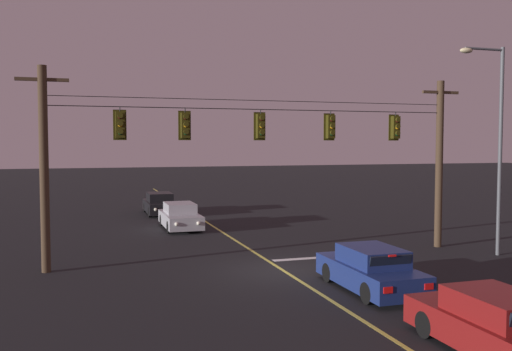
# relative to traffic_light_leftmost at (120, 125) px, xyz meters

# --- Properties ---
(ground_plane) EXTENTS (180.00, 180.00, 0.00)m
(ground_plane) POSITION_rel_traffic_light_leftmost_xyz_m (5.55, -2.23, -5.30)
(ground_plane) COLOR black
(lane_centre_stripe) EXTENTS (0.14, 60.00, 0.01)m
(lane_centre_stripe) POSITION_rel_traffic_light_leftmost_xyz_m (5.55, 6.02, -5.29)
(lane_centre_stripe) COLOR #D1C64C
(lane_centre_stripe) RESTS_ON ground
(stop_bar_paint) EXTENTS (3.40, 0.36, 0.01)m
(stop_bar_paint) POSITION_rel_traffic_light_leftmost_xyz_m (7.45, -0.58, -5.29)
(stop_bar_paint) COLOR silver
(stop_bar_paint) RESTS_ON ground
(signal_span_assembly) EXTENTS (18.19, 0.32, 7.35)m
(signal_span_assembly) POSITION_rel_traffic_light_leftmost_xyz_m (5.55, 0.02, -1.47)
(signal_span_assembly) COLOR #423021
(signal_span_assembly) RESTS_ON ground
(traffic_light_leftmost) EXTENTS (0.48, 0.41, 1.22)m
(traffic_light_leftmost) POSITION_rel_traffic_light_leftmost_xyz_m (0.00, 0.00, 0.00)
(traffic_light_leftmost) COLOR black
(traffic_light_left_inner) EXTENTS (0.48, 0.41, 1.22)m
(traffic_light_left_inner) POSITION_rel_traffic_light_leftmost_xyz_m (2.41, 0.00, 0.00)
(traffic_light_left_inner) COLOR black
(traffic_light_centre) EXTENTS (0.48, 0.41, 1.22)m
(traffic_light_centre) POSITION_rel_traffic_light_leftmost_xyz_m (5.43, 0.00, 0.00)
(traffic_light_centre) COLOR black
(traffic_light_right_inner) EXTENTS (0.48, 0.41, 1.22)m
(traffic_light_right_inner) POSITION_rel_traffic_light_leftmost_xyz_m (8.46, 0.00, 0.00)
(traffic_light_right_inner) COLOR black
(traffic_light_rightmost) EXTENTS (0.48, 0.41, 1.22)m
(traffic_light_rightmost) POSITION_rel_traffic_light_leftmost_xyz_m (11.51, 0.00, 0.00)
(traffic_light_rightmost) COLOR black
(car_waiting_near_lane) EXTENTS (1.80, 4.33, 1.39)m
(car_waiting_near_lane) POSITION_rel_traffic_light_leftmost_xyz_m (7.21, -5.68, -4.65)
(car_waiting_near_lane) COLOR navy
(car_waiting_near_lane) RESTS_ON ground
(car_oncoming_lead) EXTENTS (1.80, 4.42, 1.39)m
(car_oncoming_lead) POSITION_rel_traffic_light_leftmost_xyz_m (3.67, 8.71, -4.65)
(car_oncoming_lead) COLOR #A5A5AD
(car_oncoming_lead) RESTS_ON ground
(car_oncoming_trailing) EXTENTS (1.80, 4.42, 1.39)m
(car_oncoming_trailing) POSITION_rel_traffic_light_leftmost_xyz_m (3.45, 15.28, -4.65)
(car_oncoming_trailing) COLOR black
(car_oncoming_trailing) RESTS_ON ground
(car_waiting_second_near) EXTENTS (1.80, 4.33, 1.39)m
(car_waiting_second_near) POSITION_rel_traffic_light_leftmost_xyz_m (7.16, -11.23, -4.65)
(car_waiting_second_near) COLOR maroon
(car_waiting_second_near) RESTS_ON ground
(street_lamp_corner) EXTENTS (2.11, 0.30, 8.50)m
(street_lamp_corner) POSITION_rel_traffic_light_leftmost_xyz_m (14.68, -2.32, -0.23)
(street_lamp_corner) COLOR #4C4F54
(street_lamp_corner) RESTS_ON ground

